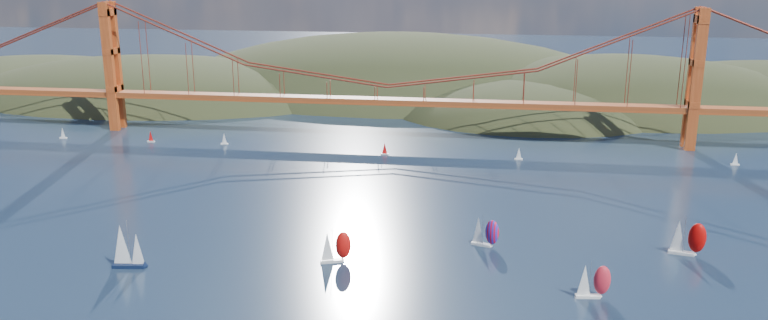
{
  "coord_description": "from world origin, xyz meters",
  "views": [
    {
      "loc": [
        41.76,
        -121.36,
        75.07
      ],
      "look_at": [
        11.29,
        90.0,
        15.62
      ],
      "focal_mm": 35.0,
      "sensor_mm": 36.0,
      "label": 1
    }
  ],
  "objects_px": {
    "racer_1": "(593,281)",
    "racer_rwb": "(485,232)",
    "sloop_navy": "(126,247)",
    "racer_2": "(687,237)",
    "racer_0": "(335,246)"
  },
  "relations": [
    {
      "from": "sloop_navy",
      "to": "racer_0",
      "type": "distance_m",
      "value": 51.14
    },
    {
      "from": "racer_1",
      "to": "racer_2",
      "type": "distance_m",
      "value": 39.56
    },
    {
      "from": "racer_0",
      "to": "racer_2",
      "type": "relative_size",
      "value": 0.89
    },
    {
      "from": "racer_1",
      "to": "racer_rwb",
      "type": "distance_m",
      "value": 36.86
    },
    {
      "from": "sloop_navy",
      "to": "racer_1",
      "type": "xyz_separation_m",
      "value": [
        111.34,
        -0.95,
        -1.29
      ]
    },
    {
      "from": "sloop_navy",
      "to": "racer_0",
      "type": "height_order",
      "value": "sloop_navy"
    },
    {
      "from": "sloop_navy",
      "to": "racer_2",
      "type": "relative_size",
      "value": 1.22
    },
    {
      "from": "racer_2",
      "to": "racer_1",
      "type": "bearing_deg",
      "value": -121.01
    },
    {
      "from": "racer_1",
      "to": "racer_rwb",
      "type": "height_order",
      "value": "racer_1"
    },
    {
      "from": "racer_0",
      "to": "racer_1",
      "type": "bearing_deg",
      "value": -30.11
    },
    {
      "from": "racer_2",
      "to": "racer_0",
      "type": "bearing_deg",
      "value": -156.94
    },
    {
      "from": "racer_1",
      "to": "racer_rwb",
      "type": "relative_size",
      "value": 1.03
    },
    {
      "from": "racer_rwb",
      "to": "racer_1",
      "type": "bearing_deg",
      "value": -29.53
    },
    {
      "from": "sloop_navy",
      "to": "racer_2",
      "type": "bearing_deg",
      "value": 3.92
    },
    {
      "from": "racer_rwb",
      "to": "sloop_navy",
      "type": "bearing_deg",
      "value": -143.9
    }
  ]
}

